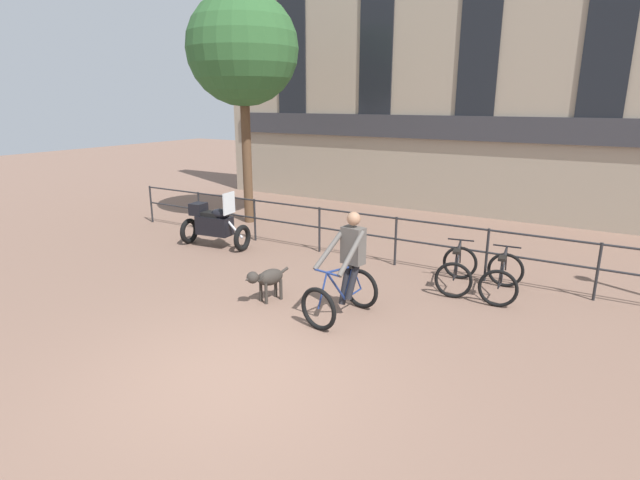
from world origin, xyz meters
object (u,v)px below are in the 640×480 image
object	(u,v)px
parked_motorcycle	(214,224)
parked_bicycle_mid_left	(502,277)
parked_bicycle_near_lamp	(457,270)
dog	(267,278)
cyclist_with_bike	(346,271)

from	to	relation	value
parked_motorcycle	parked_bicycle_mid_left	bearing A→B (deg)	-93.91
parked_motorcycle	parked_bicycle_near_lamp	distance (m)	5.73
dog	parked_bicycle_near_lamp	distance (m)	3.52
dog	parked_motorcycle	bearing A→B (deg)	164.89
cyclist_with_bike	parked_motorcycle	distance (m)	4.92
dog	parked_motorcycle	size ratio (longest dim) A/B	0.51
dog	parked_bicycle_mid_left	world-z (taller)	parked_bicycle_mid_left
parked_motorcycle	parked_bicycle_near_lamp	size ratio (longest dim) A/B	1.42
dog	parked_motorcycle	world-z (taller)	parked_motorcycle
parked_bicycle_near_lamp	parked_bicycle_mid_left	distance (m)	0.81
parked_bicycle_near_lamp	parked_bicycle_mid_left	size ratio (longest dim) A/B	1.04
dog	parked_motorcycle	distance (m)	3.72
cyclist_with_bike	parked_bicycle_mid_left	world-z (taller)	cyclist_with_bike
dog	parked_bicycle_near_lamp	xyz separation A→B (m)	(2.62, 2.35, -0.07)
dog	parked_bicycle_near_lamp	size ratio (longest dim) A/B	0.73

